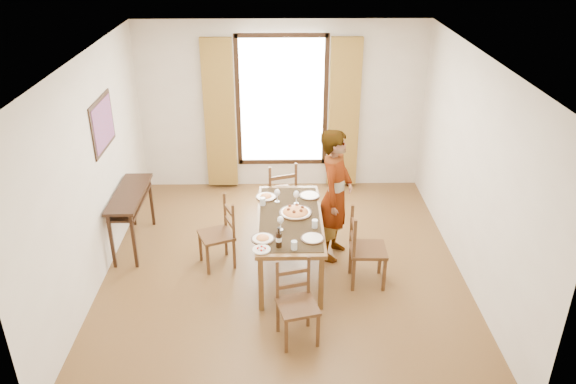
{
  "coord_description": "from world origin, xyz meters",
  "views": [
    {
      "loc": [
        -0.05,
        -6.04,
        4.09
      ],
      "look_at": [
        0.06,
        0.17,
        1.0
      ],
      "focal_mm": 35.0,
      "sensor_mm": 36.0,
      "label": 1
    }
  ],
  "objects_px": {
    "console_table": "(130,200)",
    "pasta_platter": "(295,210)",
    "dining_table": "(290,222)",
    "man": "(335,195)"
  },
  "relations": [
    {
      "from": "dining_table",
      "to": "man",
      "type": "bearing_deg",
      "value": 29.66
    },
    {
      "from": "console_table",
      "to": "man",
      "type": "relative_size",
      "value": 0.68
    },
    {
      "from": "man",
      "to": "dining_table",
      "type": "bearing_deg",
      "value": 141.26
    },
    {
      "from": "dining_table",
      "to": "console_table",
      "type": "bearing_deg",
      "value": 163.52
    },
    {
      "from": "console_table",
      "to": "pasta_platter",
      "type": "relative_size",
      "value": 3.0
    },
    {
      "from": "man",
      "to": "pasta_platter",
      "type": "relative_size",
      "value": 4.4
    },
    {
      "from": "console_table",
      "to": "dining_table",
      "type": "bearing_deg",
      "value": -16.48
    },
    {
      "from": "console_table",
      "to": "pasta_platter",
      "type": "bearing_deg",
      "value": -14.02
    },
    {
      "from": "console_table",
      "to": "pasta_platter",
      "type": "height_order",
      "value": "pasta_platter"
    },
    {
      "from": "dining_table",
      "to": "man",
      "type": "relative_size",
      "value": 1.0
    }
  ]
}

